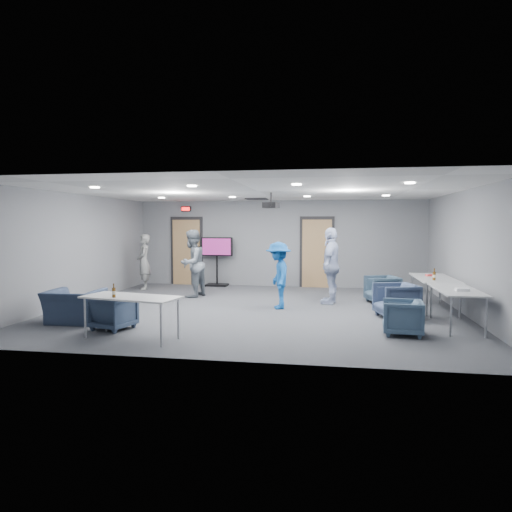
% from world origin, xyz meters
% --- Properties ---
extents(floor, '(9.00, 9.00, 0.00)m').
position_xyz_m(floor, '(0.00, 0.00, 0.00)').
color(floor, '#33363B').
rests_on(floor, ground).
extents(ceiling, '(9.00, 9.00, 0.00)m').
position_xyz_m(ceiling, '(0.00, 0.00, 2.70)').
color(ceiling, silver).
rests_on(ceiling, wall_back).
extents(wall_back, '(9.00, 0.02, 2.70)m').
position_xyz_m(wall_back, '(0.00, 4.00, 1.35)').
color(wall_back, slate).
rests_on(wall_back, floor).
extents(wall_front, '(9.00, 0.02, 2.70)m').
position_xyz_m(wall_front, '(0.00, -4.00, 1.35)').
color(wall_front, slate).
rests_on(wall_front, floor).
extents(wall_left, '(0.02, 8.00, 2.70)m').
position_xyz_m(wall_left, '(-4.50, 0.00, 1.35)').
color(wall_left, slate).
rests_on(wall_left, floor).
extents(wall_right, '(0.02, 8.00, 2.70)m').
position_xyz_m(wall_right, '(4.50, 0.00, 1.35)').
color(wall_right, slate).
rests_on(wall_right, floor).
extents(door_left, '(1.06, 0.17, 2.24)m').
position_xyz_m(door_left, '(-3.00, 3.95, 1.07)').
color(door_left, black).
rests_on(door_left, wall_back).
extents(door_right, '(1.06, 0.17, 2.24)m').
position_xyz_m(door_right, '(1.20, 3.95, 1.07)').
color(door_right, black).
rests_on(door_right, wall_back).
extents(exit_sign, '(0.32, 0.08, 0.16)m').
position_xyz_m(exit_sign, '(-3.00, 3.93, 2.45)').
color(exit_sign, black).
rests_on(exit_sign, wall_back).
extents(hvac_diffuser, '(0.60, 0.60, 0.03)m').
position_xyz_m(hvac_diffuser, '(-0.50, 2.80, 2.69)').
color(hvac_diffuser, black).
rests_on(hvac_diffuser, ceiling).
extents(downlights, '(6.18, 3.78, 0.02)m').
position_xyz_m(downlights, '(0.00, 0.00, 2.68)').
color(downlights, white).
rests_on(downlights, ceiling).
extents(person_a, '(0.60, 0.71, 1.66)m').
position_xyz_m(person_a, '(-3.90, 2.61, 0.83)').
color(person_a, gray).
rests_on(person_a, floor).
extents(person_b, '(0.90, 1.03, 1.81)m').
position_xyz_m(person_b, '(-2.05, 1.48, 0.91)').
color(person_b, slate).
rests_on(person_b, floor).
extents(person_c, '(0.68, 1.17, 1.88)m').
position_xyz_m(person_c, '(1.64, 1.07, 0.94)').
color(person_c, '#A7B4D7').
rests_on(person_c, floor).
extents(person_d, '(0.80, 1.11, 1.55)m').
position_xyz_m(person_d, '(0.44, 0.19, 0.78)').
color(person_d, '#18529E').
rests_on(person_d, floor).
extents(chair_right_a, '(0.91, 0.89, 0.68)m').
position_xyz_m(chair_right_a, '(2.90, 1.36, 0.34)').
color(chair_right_a, '#334759').
rests_on(chair_right_a, floor).
extents(chair_right_b, '(0.97, 0.96, 0.72)m').
position_xyz_m(chair_right_b, '(2.99, -0.43, 0.36)').
color(chair_right_b, '#37445F').
rests_on(chair_right_b, floor).
extents(chair_right_c, '(0.74, 0.73, 0.62)m').
position_xyz_m(chair_right_c, '(2.90, -1.97, 0.31)').
color(chair_right_c, '#3B5067').
rests_on(chair_right_c, floor).
extents(chair_front_a, '(0.82, 0.84, 0.63)m').
position_xyz_m(chair_front_a, '(-2.36, -2.40, 0.31)').
color(chair_front_a, '#334158').
rests_on(chair_front_a, floor).
extents(chair_front_b, '(1.03, 0.91, 0.66)m').
position_xyz_m(chair_front_b, '(-3.39, -2.00, 0.33)').
color(chair_front_b, '#334058').
rests_on(chair_front_b, floor).
extents(table_right_a, '(0.82, 1.97, 0.73)m').
position_xyz_m(table_right_a, '(4.00, 0.74, 0.69)').
color(table_right_a, '#A4A7A9').
rests_on(table_right_a, floor).
extents(table_right_b, '(0.74, 1.77, 0.73)m').
position_xyz_m(table_right_b, '(4.00, -1.16, 0.68)').
color(table_right_b, '#A4A7A9').
rests_on(table_right_b, floor).
extents(table_front_left, '(1.78, 1.01, 0.73)m').
position_xyz_m(table_front_left, '(-1.72, -3.00, 0.68)').
color(table_front_left, '#A4A7A9').
rests_on(table_front_left, floor).
extents(bottle_front, '(0.06, 0.06, 0.24)m').
position_xyz_m(bottle_front, '(-1.96, -3.16, 0.82)').
color(bottle_front, '#5B380F').
rests_on(bottle_front, table_front_left).
extents(bottle_right, '(0.07, 0.07, 0.27)m').
position_xyz_m(bottle_right, '(3.88, 0.19, 0.83)').
color(bottle_right, '#5B380F').
rests_on(bottle_right, table_right_a).
extents(snack_box, '(0.21, 0.17, 0.04)m').
position_xyz_m(snack_box, '(3.96, 1.03, 0.75)').
color(snack_box, '#E13A38').
rests_on(snack_box, table_right_a).
extents(wrapper, '(0.23, 0.16, 0.05)m').
position_xyz_m(wrapper, '(4.03, -1.40, 0.76)').
color(wrapper, white).
rests_on(wrapper, table_right_b).
extents(tv_stand, '(1.01, 0.48, 1.55)m').
position_xyz_m(tv_stand, '(-1.94, 3.75, 0.88)').
color(tv_stand, black).
rests_on(tv_stand, floor).
extents(projector, '(0.39, 0.36, 0.36)m').
position_xyz_m(projector, '(0.25, 0.28, 2.40)').
color(projector, black).
rests_on(projector, ceiling).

